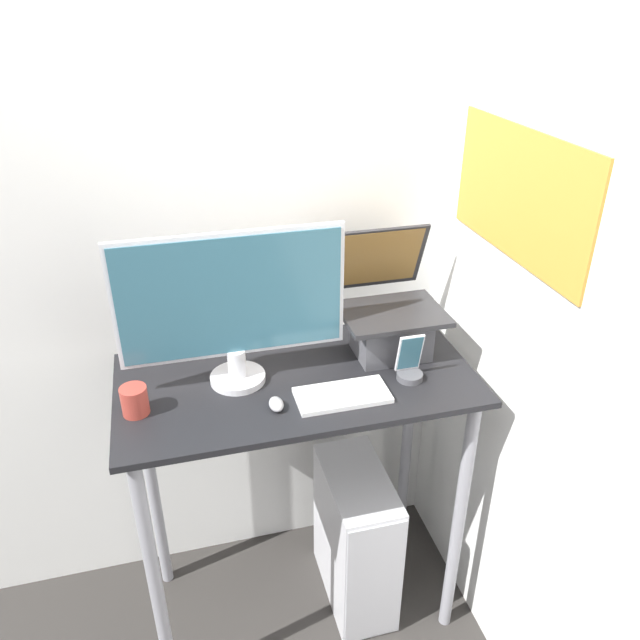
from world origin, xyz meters
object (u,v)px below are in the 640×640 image
Objects in this scene: monitor at (232,307)px; computer_tower at (356,537)px; mouse at (276,404)px; laptop at (389,321)px; keyboard at (342,395)px; cell_phone at (410,366)px.

computer_tower is at bearing -6.39° from monitor.
computer_tower is (0.29, 0.12, -0.72)m from mouse.
monitor is 10.00× the size of mouse.
laptop is 5.86× the size of mouse.
keyboard is 0.22m from cell_phone.
keyboard is at bearing -129.53° from computer_tower.
computer_tower is (0.37, -0.04, -0.94)m from monitor.
cell_phone is 0.26× the size of computer_tower.
monitor is at bearing 173.61° from computer_tower.
computer_tower is at bearing 50.47° from keyboard.
cell_phone is 0.76m from computer_tower.
mouse is (-0.40, -0.21, -0.09)m from laptop.
monitor is 1.15× the size of computer_tower.
keyboard is (0.27, -0.16, -0.23)m from monitor.
mouse reaches higher than computer_tower.
computer_tower is at bearing 147.58° from cell_phone.
cell_phone is (0.49, -0.12, -0.20)m from monitor.
monitor reaches higher than mouse.
laptop is at bearing 27.76° from mouse.
laptop reaches higher than cell_phone.
laptop is 0.67× the size of computer_tower.
cell_phone is at bearing 6.56° from mouse.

